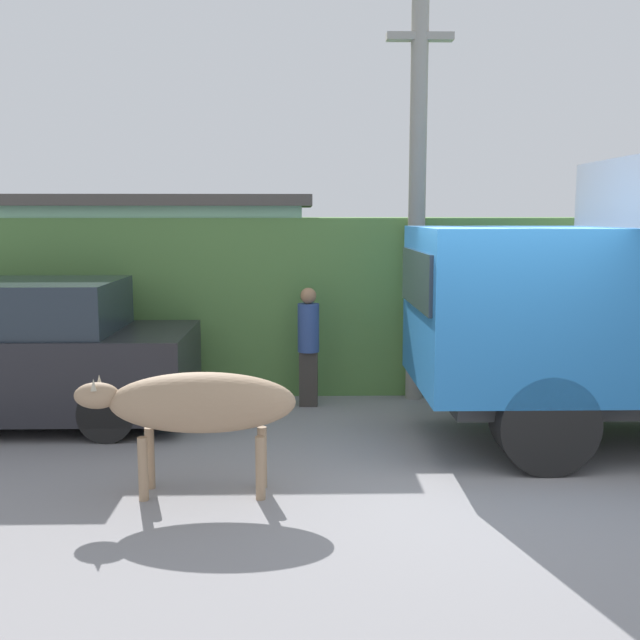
{
  "coord_description": "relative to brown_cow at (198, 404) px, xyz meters",
  "views": [
    {
      "loc": [
        -1.88,
        -7.02,
        2.59
      ],
      "look_at": [
        -1.71,
        0.47,
        1.54
      ],
      "focal_mm": 42.0,
      "sensor_mm": 36.0,
      "label": 1
    }
  ],
  "objects": [
    {
      "name": "parked_suv",
      "position": [
        -2.64,
        2.48,
        -0.0
      ],
      "size": [
        4.45,
        1.89,
        1.79
      ],
      "rotation": [
        0.0,
        0.0,
        0.02
      ],
      "color": "#232328",
      "rests_on": "ground_plane"
    },
    {
      "name": "ground_plane",
      "position": [
        2.85,
        0.27,
        -0.86
      ],
      "size": [
        60.0,
        60.0,
        0.0
      ],
      "primitive_type": "plane",
      "color": "gray"
    },
    {
      "name": "hillside_embankment",
      "position": [
        2.85,
        7.04,
        0.42
      ],
      "size": [
        32.0,
        6.47,
        2.55
      ],
      "color": "#568442",
      "rests_on": "ground_plane"
    },
    {
      "name": "building_backdrop",
      "position": [
        -1.36,
        5.04,
        0.6
      ],
      "size": [
        4.94,
        2.7,
        2.88
      ],
      "color": "#8CC69E",
      "rests_on": "ground_plane"
    },
    {
      "name": "utility_pole",
      "position": [
        2.55,
        3.65,
        2.07
      ],
      "size": [
        0.9,
        0.24,
        5.64
      ],
      "color": "gray",
      "rests_on": "ground_plane"
    },
    {
      "name": "brown_cow",
      "position": [
        0.0,
        0.0,
        0.0
      ],
      "size": [
        2.04,
        0.56,
        1.16
      ],
      "rotation": [
        0.0,
        0.0,
        -0.08
      ],
      "color": "#9E7F60",
      "rests_on": "ground_plane"
    },
    {
      "name": "pedestrian_on_hill",
      "position": [
        1.05,
        3.25,
        0.05
      ],
      "size": [
        0.31,
        0.31,
        1.63
      ],
      "rotation": [
        0.0,
        0.0,
        3.07
      ],
      "color": "#38332D",
      "rests_on": "ground_plane"
    }
  ]
}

